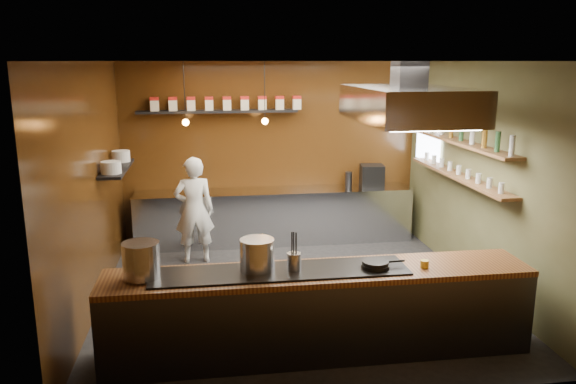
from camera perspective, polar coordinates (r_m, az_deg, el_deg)
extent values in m
plane|color=black|center=(7.59, 0.69, -10.12)|extent=(5.00, 5.00, 0.00)
plane|color=black|center=(9.57, -1.63, 4.14)|extent=(5.00, 0.00, 5.00)
plane|color=black|center=(7.19, -19.37, 0.35)|extent=(0.00, 5.00, 5.00)
plane|color=#4B4B2B|center=(7.91, 18.90, 1.51)|extent=(0.00, 5.00, 5.00)
plane|color=silver|center=(6.97, 0.75, 13.15)|extent=(5.00, 5.00, 0.00)
plane|color=white|center=(9.36, 14.11, 6.01)|extent=(0.00, 1.00, 1.00)
cube|color=silver|center=(9.47, -1.36, -2.46)|extent=(4.60, 0.65, 0.90)
cube|color=#38383D|center=(5.98, 3.14, -12.32)|extent=(4.40, 0.70, 0.86)
cube|color=brown|center=(5.80, 3.20, -8.21)|extent=(4.40, 0.72, 0.06)
cube|color=black|center=(5.72, -0.76, -8.06)|extent=(2.60, 0.55, 0.02)
cube|color=black|center=(9.28, -7.14, 8.12)|extent=(2.60, 0.26, 0.04)
cube|color=black|center=(8.12, -17.00, 2.29)|extent=(0.30, 1.40, 0.04)
cube|color=brown|center=(8.04, 17.14, 4.85)|extent=(0.26, 2.80, 0.04)
cube|color=brown|center=(8.12, 16.92, 1.57)|extent=(0.26, 2.80, 0.04)
cube|color=#38383D|center=(6.92, 12.21, 11.62)|extent=(0.35, 0.35, 0.30)
cube|color=silver|center=(6.93, 12.07, 8.73)|extent=(1.20, 2.00, 0.40)
cube|color=white|center=(6.95, 11.99, 7.01)|extent=(1.00, 1.80, 0.02)
cylinder|color=black|center=(8.61, -10.48, 9.95)|extent=(0.01, 0.01, 0.90)
sphere|color=orange|center=(8.64, -10.35, 6.97)|extent=(0.10, 0.10, 0.10)
cylinder|color=black|center=(8.65, -2.38, 10.16)|extent=(0.01, 0.01, 0.90)
sphere|color=orange|center=(8.68, -2.36, 7.20)|extent=(0.10, 0.10, 0.10)
cube|color=beige|center=(9.31, -13.39, 8.53)|extent=(0.13, 0.13, 0.17)
cube|color=#B01B15|center=(9.30, -13.42, 9.20)|extent=(0.13, 0.13, 0.05)
cube|color=beige|center=(9.29, -11.60, 8.60)|extent=(0.13, 0.13, 0.17)
cube|color=#B01B15|center=(9.28, -11.63, 9.28)|extent=(0.13, 0.13, 0.05)
cube|color=beige|center=(9.28, -9.81, 8.67)|extent=(0.13, 0.13, 0.17)
cube|color=#B01B15|center=(9.27, -9.84, 9.35)|extent=(0.14, 0.13, 0.05)
cube|color=beige|center=(9.27, -8.02, 8.74)|extent=(0.13, 0.13, 0.17)
cube|color=#B01B15|center=(9.27, -8.04, 9.41)|extent=(0.13, 0.13, 0.05)
cube|color=beige|center=(9.28, -6.22, 8.79)|extent=(0.13, 0.13, 0.17)
cube|color=#B01B15|center=(9.27, -6.24, 9.47)|extent=(0.14, 0.13, 0.05)
cube|color=beige|center=(9.30, -4.43, 8.83)|extent=(0.13, 0.13, 0.17)
cube|color=#B01B15|center=(9.29, -4.44, 9.51)|extent=(0.14, 0.13, 0.05)
cube|color=beige|center=(9.32, -2.64, 8.87)|extent=(0.13, 0.13, 0.17)
cube|color=#B01B15|center=(9.31, -2.65, 9.54)|extent=(0.14, 0.13, 0.05)
cube|color=beige|center=(9.35, -0.87, 8.90)|extent=(0.13, 0.13, 0.17)
cube|color=#B01B15|center=(9.35, -0.87, 9.57)|extent=(0.14, 0.13, 0.05)
cube|color=beige|center=(9.39, 0.89, 8.92)|extent=(0.13, 0.13, 0.17)
cube|color=#B01B15|center=(9.39, 0.89, 9.59)|extent=(0.14, 0.13, 0.05)
cylinder|color=silver|center=(7.66, -17.53, 2.39)|extent=(0.26, 0.26, 0.16)
cylinder|color=silver|center=(8.54, -16.61, 3.51)|extent=(0.26, 0.26, 0.16)
cylinder|color=silver|center=(6.88, 21.81, 4.36)|extent=(0.06, 0.06, 0.24)
cylinder|color=#2D5933|center=(7.16, 20.52, 4.78)|extent=(0.06, 0.06, 0.24)
cylinder|color=#8C601E|center=(7.45, 19.34, 5.16)|extent=(0.06, 0.06, 0.24)
cylinder|color=silver|center=(7.73, 18.23, 5.52)|extent=(0.06, 0.06, 0.24)
cylinder|color=#2D5933|center=(8.02, 17.21, 5.84)|extent=(0.06, 0.06, 0.24)
cylinder|color=#8C601E|center=(8.32, 16.26, 6.14)|extent=(0.06, 0.06, 0.24)
cylinder|color=silver|center=(8.61, 15.37, 6.42)|extent=(0.06, 0.06, 0.24)
cylinder|color=#2D5933|center=(8.91, 14.54, 6.68)|extent=(0.06, 0.06, 0.24)
cylinder|color=#8C601E|center=(9.21, 13.76, 6.92)|extent=(0.06, 0.06, 0.24)
cylinder|color=silver|center=(7.10, 20.85, 0.37)|extent=(0.07, 0.07, 0.13)
cylinder|color=silver|center=(7.35, 19.78, 0.87)|extent=(0.07, 0.07, 0.13)
cylinder|color=silver|center=(7.60, 18.78, 1.33)|extent=(0.07, 0.07, 0.13)
cylinder|color=silver|center=(7.85, 17.84, 1.76)|extent=(0.07, 0.07, 0.13)
cylinder|color=silver|center=(8.10, 16.96, 2.16)|extent=(0.07, 0.07, 0.13)
cylinder|color=silver|center=(8.36, 16.13, 2.54)|extent=(0.07, 0.07, 0.13)
cylinder|color=silver|center=(8.62, 15.35, 2.90)|extent=(0.07, 0.07, 0.13)
cylinder|color=silver|center=(8.88, 14.62, 3.23)|extent=(0.07, 0.07, 0.13)
cylinder|color=silver|center=(9.14, 13.93, 3.54)|extent=(0.07, 0.07, 0.13)
cylinder|color=#B3B5BA|center=(5.67, -14.69, -6.69)|extent=(0.40, 0.40, 0.35)
cylinder|color=silver|center=(5.68, -3.15, -6.39)|extent=(0.46, 0.46, 0.33)
cylinder|color=#B4B6BB|center=(5.69, 0.61, -7.10)|extent=(0.18, 0.18, 0.18)
cylinder|color=black|center=(5.85, 8.87, -7.44)|extent=(0.29, 0.29, 0.04)
cylinder|color=black|center=(5.84, 8.88, -7.11)|extent=(0.27, 0.27, 0.04)
cylinder|color=black|center=(5.92, 10.94, -6.91)|extent=(0.18, 0.03, 0.02)
cylinder|color=gold|center=(6.00, 13.70, -7.11)|extent=(0.12, 0.12, 0.08)
cube|color=black|center=(9.66, 8.52, 1.62)|extent=(0.43, 0.41, 0.38)
imported|color=white|center=(8.56, -9.51, -1.83)|extent=(0.63, 0.44, 1.63)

